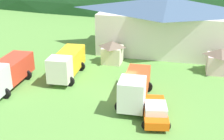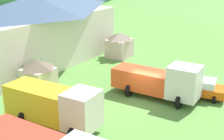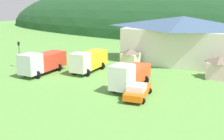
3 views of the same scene
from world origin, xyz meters
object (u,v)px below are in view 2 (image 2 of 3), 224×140
depot_building (36,29)px  play_shed_pink (119,45)px  play_shed_cream (39,76)px  heavy_rig_white (161,81)px  traffic_cone_near_pickup (216,96)px  service_pickup_orange (198,88)px  heavy_rig_striped (55,104)px

depot_building → play_shed_pink: size_ratio=6.40×
depot_building → play_shed_cream: size_ratio=6.77×
play_shed_pink → heavy_rig_white: heavy_rig_white is taller
depot_building → traffic_cone_near_pickup: (1.70, -20.43, -3.98)m
play_shed_cream → heavy_rig_white: size_ratio=0.38×
play_shed_cream → heavy_rig_white: (4.67, -9.93, 0.15)m
heavy_rig_white → service_pickup_orange: size_ratio=1.48×
depot_building → play_shed_cream: depot_building is taller
traffic_cone_near_pickup → depot_building: bearing=94.7°
play_shed_pink → traffic_cone_near_pickup: (-5.25, -13.57, -1.56)m
traffic_cone_near_pickup → heavy_rig_white: bearing=129.4°
play_shed_cream → heavy_rig_striped: size_ratio=0.39×
play_shed_pink → heavy_rig_white: bearing=-131.3°
play_shed_cream → heavy_rig_striped: 7.00m
play_shed_pink → service_pickup_orange: (-6.24, -12.19, -0.74)m
depot_building → traffic_cone_near_pickup: depot_building is taller
depot_building → heavy_rig_white: (-1.53, -16.51, -2.34)m
play_shed_pink → heavy_rig_striped: heavy_rig_striped is taller
heavy_rig_white → traffic_cone_near_pickup: bearing=37.0°
heavy_rig_striped → heavy_rig_white: (8.62, -4.16, -0.08)m
heavy_rig_striped → heavy_rig_white: bearing=60.1°
play_shed_pink → heavy_rig_white: size_ratio=0.40×
traffic_cone_near_pickup → service_pickup_orange: bearing=125.6°
service_pickup_orange → play_shed_cream: bearing=-161.6°
heavy_rig_striped → heavy_rig_white: heavy_rig_white is taller
service_pickup_orange → heavy_rig_striped: bearing=-132.2°
traffic_cone_near_pickup → heavy_rig_striped: bearing=145.7°
traffic_cone_near_pickup → play_shed_cream: bearing=119.7°
play_shed_cream → service_pickup_orange: (6.91, -12.48, -0.67)m
heavy_rig_striped → play_shed_cream: bearing=141.5°
service_pickup_orange → traffic_cone_near_pickup: size_ratio=11.26×
play_shed_pink → traffic_cone_near_pickup: 14.63m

